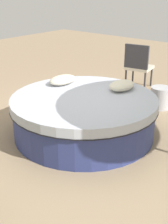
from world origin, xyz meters
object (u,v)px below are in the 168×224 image
object	(u,v)px
round_bed	(84,115)
patio_chair	(138,63)
side_table	(160,98)
throw_pillow_1	(63,80)
throw_pillow_0	(122,85)

from	to	relation	value
round_bed	patio_chair	bearing A→B (deg)	-167.79
side_table	patio_chair	bearing A→B (deg)	-127.91
round_bed	throw_pillow_1	xyz separation A→B (m)	(-0.26, -0.68, 0.37)
round_bed	throw_pillow_0	bearing A→B (deg)	158.90
throw_pillow_0	patio_chair	size ratio (longest dim) A/B	0.51
throw_pillow_1	side_table	xyz separation A→B (m)	(-1.46, 1.08, -0.48)
throw_pillow_0	side_table	world-z (taller)	throw_pillow_0
throw_pillow_0	patio_chair	world-z (taller)	patio_chair
throw_pillow_0	patio_chair	xyz separation A→B (m)	(-1.81, -0.77, -0.12)
round_bed	side_table	xyz separation A→B (m)	(-1.72, 0.40, -0.11)
throw_pillow_0	throw_pillow_1	world-z (taller)	throw_pillow_0
patio_chair	side_table	size ratio (longest dim) A/B	2.42
patio_chair	side_table	distance (m)	1.23
throw_pillow_1	side_table	distance (m)	1.88
patio_chair	side_table	xyz separation A→B (m)	(0.73, 0.93, -0.36)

